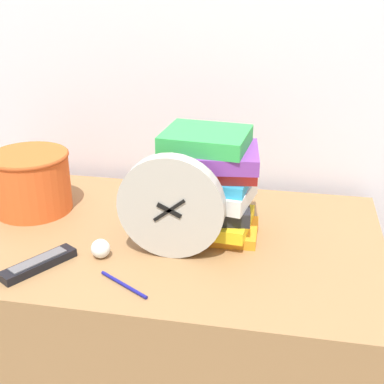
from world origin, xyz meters
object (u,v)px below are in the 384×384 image
(tv_remote, at_px, (39,264))
(crumpled_paper_ball, at_px, (101,249))
(basket, at_px, (31,180))
(pen, at_px, (124,285))
(book_stack, at_px, (211,183))
(desk_clock, at_px, (171,207))

(tv_remote, distance_m, crumpled_paper_ball, 0.15)
(basket, distance_m, pen, 0.50)
(basket, bearing_deg, book_stack, -4.68)
(basket, height_order, tv_remote, basket)
(basket, height_order, pen, basket)
(crumpled_paper_ball, bearing_deg, desk_clock, 14.70)
(book_stack, height_order, pen, book_stack)
(crumpled_paper_ball, bearing_deg, tv_remote, -149.35)
(book_stack, height_order, tv_remote, book_stack)
(desk_clock, distance_m, basket, 0.47)
(book_stack, bearing_deg, tv_remote, -145.61)
(book_stack, xyz_separation_m, tv_remote, (-0.36, -0.25, -0.13))
(basket, xyz_separation_m, pen, (0.37, -0.32, -0.09))
(basket, xyz_separation_m, tv_remote, (0.15, -0.29, -0.08))
(desk_clock, xyz_separation_m, crumpled_paper_ball, (-0.16, -0.04, -0.10))
(tv_remote, bearing_deg, book_stack, 34.39)
(desk_clock, bearing_deg, tv_remote, -157.94)
(crumpled_paper_ball, bearing_deg, pen, -50.12)
(book_stack, distance_m, crumpled_paper_ball, 0.32)
(desk_clock, relative_size, basket, 1.15)
(desk_clock, distance_m, pen, 0.21)
(book_stack, distance_m, pen, 0.35)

